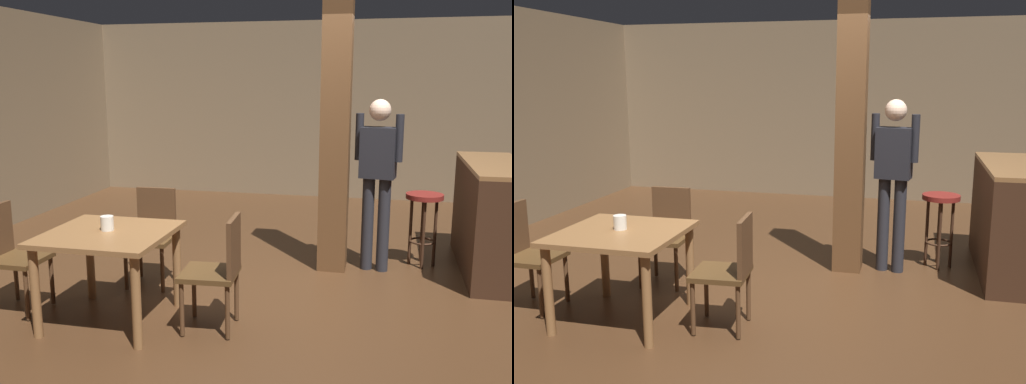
# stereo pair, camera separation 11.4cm
# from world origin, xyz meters

# --- Properties ---
(ground_plane) EXTENTS (10.80, 10.80, 0.00)m
(ground_plane) POSITION_xyz_m (0.00, 0.00, 0.00)
(ground_plane) COLOR #422816
(wall_back) EXTENTS (8.00, 0.10, 2.80)m
(wall_back) POSITION_xyz_m (0.00, 4.50, 1.40)
(wall_back) COLOR #756047
(wall_back) RESTS_ON ground_plane
(pillar) EXTENTS (0.28, 0.28, 2.80)m
(pillar) POSITION_xyz_m (0.36, 0.90, 1.40)
(pillar) COLOR brown
(pillar) RESTS_ON ground_plane
(dining_table) EXTENTS (0.95, 0.95, 0.74)m
(dining_table) POSITION_xyz_m (-1.24, -0.80, 0.62)
(dining_table) COLOR brown
(dining_table) RESTS_ON ground_plane
(chair_east) EXTENTS (0.45, 0.45, 0.89)m
(chair_east) POSITION_xyz_m (-0.35, -0.76, 0.51)
(chair_east) COLOR #4C3319
(chair_east) RESTS_ON ground_plane
(chair_west) EXTENTS (0.42, 0.42, 0.89)m
(chair_west) POSITION_xyz_m (-2.15, -0.79, 0.51)
(chair_west) COLOR #4C3319
(chair_west) RESTS_ON ground_plane
(chair_north) EXTENTS (0.44, 0.44, 0.89)m
(chair_north) POSITION_xyz_m (-1.26, 0.09, 0.51)
(chair_north) COLOR #4C3319
(chair_north) RESTS_ON ground_plane
(napkin_cup) EXTENTS (0.10, 0.10, 0.11)m
(napkin_cup) POSITION_xyz_m (-1.27, -0.76, 0.80)
(napkin_cup) COLOR silver
(napkin_cup) RESTS_ON dining_table
(standing_person) EXTENTS (0.47, 0.26, 1.72)m
(standing_person) POSITION_xyz_m (0.78, 0.94, 1.00)
(standing_person) COLOR black
(standing_person) RESTS_ON ground_plane
(bar_counter) EXTENTS (0.56, 1.73, 1.10)m
(bar_counter) POSITION_xyz_m (1.82, 1.20, 0.56)
(bar_counter) COLOR brown
(bar_counter) RESTS_ON ground_plane
(bar_stool_near) EXTENTS (0.38, 0.38, 0.76)m
(bar_stool_near) POSITION_xyz_m (1.25, 1.20, 0.58)
(bar_stool_near) COLOR maroon
(bar_stool_near) RESTS_ON ground_plane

